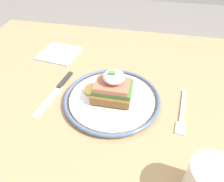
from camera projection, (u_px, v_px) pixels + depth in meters
name	position (u px, v px, depth m)	size (l,w,h in m)	color
dining_table	(102.00, 125.00, 0.65)	(1.01, 0.83, 0.73)	tan
plate	(112.00, 99.00, 0.57)	(0.25, 0.25, 0.02)	white
sandwich	(112.00, 88.00, 0.54)	(0.13, 0.08, 0.08)	brown
fork	(182.00, 113.00, 0.54)	(0.03, 0.16, 0.00)	silver
knife	(58.00, 89.00, 0.60)	(0.04, 0.19, 0.01)	#2D2D2D
napkin	(59.00, 54.00, 0.74)	(0.12, 0.12, 0.01)	silver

